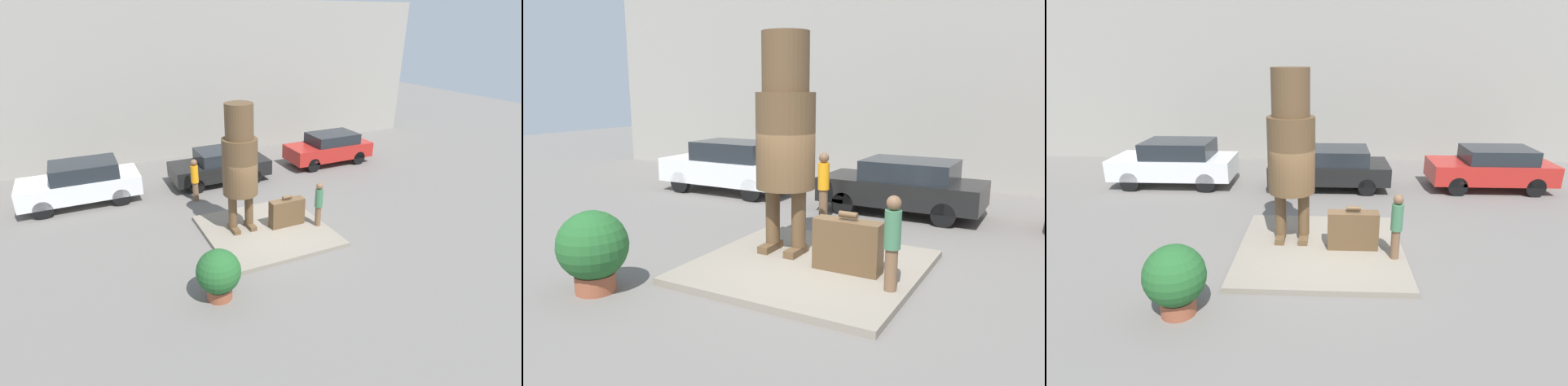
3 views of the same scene
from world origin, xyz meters
The scene contains 11 objects.
ground_plane centered at (0.00, 0.00, 0.00)m, with size 60.00×60.00×0.00m, color slate.
pedestal centered at (0.00, 0.00, 0.06)m, with size 4.02×3.98×0.13m.
building_backdrop centered at (0.00, 9.63, 3.81)m, with size 28.00×0.60×7.62m.
statue_figure centered at (-0.74, 0.43, 2.61)m, with size 1.15×1.15×4.25m.
giant_suitcase centered at (0.77, -0.01, 0.60)m, with size 1.22×0.37×1.09m.
tourist centered at (1.72, -0.50, 0.99)m, with size 0.27×0.27×1.57m.
parked_car_white centered at (-5.42, 5.22, 0.88)m, with size 4.40×1.85×1.67m.
parked_car_black centered at (0.27, 5.12, 0.78)m, with size 4.25×1.86×1.48m.
parked_car_red centered at (6.00, 5.19, 0.81)m, with size 4.23×1.74×1.53m.
planter_pot centered at (-2.65, -2.66, 0.75)m, with size 1.16×1.16×1.39m.
worker_hivis centered at (-1.38, 3.58, 0.95)m, with size 0.29×0.29×1.73m.
Camera 1 is at (-5.39, -10.95, 6.69)m, focal length 28.00 mm.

